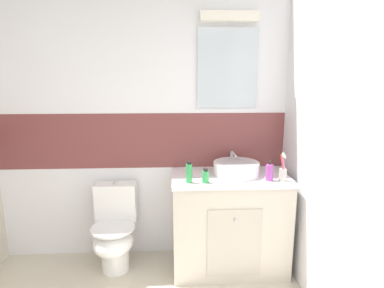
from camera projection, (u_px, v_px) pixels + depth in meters
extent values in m
cube|color=white|center=(145.00, 208.00, 3.02)|extent=(3.20, 0.10, 0.85)
cube|color=brown|center=(143.00, 140.00, 2.88)|extent=(3.20, 0.10, 0.50)
cube|color=white|center=(140.00, 47.00, 2.72)|extent=(3.20, 0.10, 1.15)
cube|color=silver|center=(227.00, 68.00, 2.73)|extent=(0.53, 0.02, 0.68)
cube|color=white|center=(229.00, 17.00, 2.61)|extent=(0.49, 0.10, 0.08)
cube|color=white|center=(368.00, 154.00, 1.70)|extent=(0.10, 3.48, 2.50)
cube|color=beige|center=(229.00, 223.00, 2.75)|extent=(0.97, 0.54, 0.82)
cube|color=white|center=(230.00, 177.00, 2.65)|extent=(0.99, 0.56, 0.03)
cube|color=#B6AD9F|center=(234.00, 243.00, 2.48)|extent=(0.43, 0.01, 0.57)
cylinder|color=silver|center=(236.00, 220.00, 2.43)|extent=(0.02, 0.02, 0.03)
cylinder|color=white|center=(236.00, 168.00, 2.67)|extent=(0.39, 0.39, 0.11)
cylinder|color=#B3B3B8|center=(236.00, 163.00, 2.66)|extent=(0.32, 0.32, 0.01)
cylinder|color=silver|center=(232.00, 159.00, 2.88)|extent=(0.03, 0.03, 0.15)
cylinder|color=silver|center=(234.00, 154.00, 2.76)|extent=(0.02, 0.18, 0.02)
cylinder|color=white|center=(115.00, 260.00, 2.75)|extent=(0.24, 0.24, 0.18)
ellipsoid|color=white|center=(113.00, 241.00, 2.67)|extent=(0.34, 0.42, 0.22)
cylinder|color=white|center=(113.00, 228.00, 2.65)|extent=(0.37, 0.37, 0.02)
cube|color=white|center=(116.00, 201.00, 2.82)|extent=(0.36, 0.17, 0.34)
cylinder|color=silver|center=(115.00, 183.00, 2.79)|extent=(0.04, 0.04, 0.02)
cylinder|color=#B2ADA3|center=(283.00, 175.00, 2.50)|extent=(0.06, 0.06, 0.10)
cylinder|color=gold|center=(283.00, 166.00, 2.50)|extent=(0.03, 0.04, 0.18)
cube|color=white|center=(283.00, 154.00, 2.48)|extent=(0.02, 0.02, 0.03)
cylinder|color=#D83F4C|center=(283.00, 166.00, 2.48)|extent=(0.04, 0.03, 0.18)
cube|color=white|center=(283.00, 155.00, 2.46)|extent=(0.02, 0.02, 0.03)
cylinder|color=#D872BF|center=(284.00, 167.00, 2.47)|extent=(0.03, 0.04, 0.17)
cube|color=white|center=(285.00, 157.00, 2.46)|extent=(0.01, 0.02, 0.03)
cylinder|color=#993F99|center=(269.00, 173.00, 2.50)|extent=(0.06, 0.06, 0.13)
cylinder|color=#262626|center=(270.00, 163.00, 2.49)|extent=(0.01, 0.01, 0.04)
cylinder|color=#262626|center=(270.00, 161.00, 2.47)|extent=(0.01, 0.02, 0.01)
cylinder|color=green|center=(205.00, 177.00, 2.45)|extent=(0.05, 0.05, 0.09)
cylinder|color=black|center=(206.00, 170.00, 2.44)|extent=(0.04, 0.04, 0.02)
cylinder|color=green|center=(189.00, 173.00, 2.45)|extent=(0.05, 0.05, 0.15)
cylinder|color=black|center=(189.00, 163.00, 2.43)|extent=(0.03, 0.03, 0.02)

